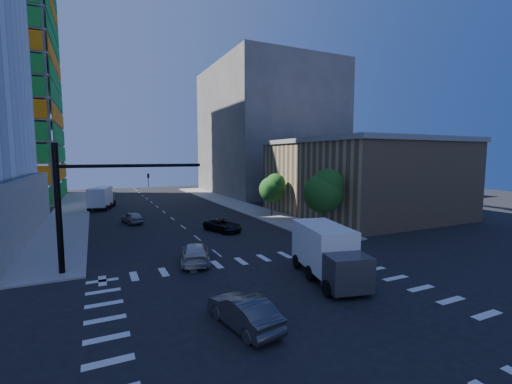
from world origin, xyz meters
TOP-DOWN VIEW (x-y plane):
  - ground at (0.00, 0.00)m, footprint 160.00×160.00m
  - road_markings at (0.00, 0.00)m, footprint 20.00×20.00m
  - sidewalk_ne at (12.50, 40.00)m, footprint 5.00×60.00m
  - sidewalk_nw at (-12.50, 40.00)m, footprint 5.00×60.00m
  - commercial_building at (25.00, 22.00)m, footprint 20.50×22.50m
  - bg_building_ne at (27.00, 55.00)m, footprint 24.00×30.00m
  - signal_mast_nw at (-10.00, 11.50)m, footprint 10.20×0.40m
  - tree_south at (12.63, 13.90)m, footprint 4.16×4.16m
  - tree_north at (12.93, 25.90)m, footprint 3.54×3.52m
  - car_nb_far at (3.42, 19.87)m, footprint 3.74×5.30m
  - car_sb_near at (-2.34, 10.22)m, footprint 3.40×5.59m
  - car_sb_mid at (-5.14, 28.95)m, footprint 2.66×4.47m
  - car_sb_cross at (-2.95, -0.66)m, footprint 2.40×4.90m
  - box_truck_near at (4.70, 2.65)m, footprint 4.26×7.16m
  - box_truck_far at (-8.18, 43.57)m, footprint 4.38×7.05m

SIDE VIEW (x-z plane):
  - ground at x=0.00m, z-range 0.00..0.00m
  - road_markings at x=0.00m, z-range 0.00..0.01m
  - sidewalk_ne at x=12.50m, z-range 0.00..0.15m
  - sidewalk_nw at x=-12.50m, z-range 0.00..0.15m
  - car_nb_far at x=3.42m, z-range 0.00..1.34m
  - car_sb_mid at x=-5.14m, z-range 0.00..1.43m
  - car_sb_near at x=-2.34m, z-range 0.00..1.51m
  - car_sb_cross at x=-2.95m, z-range 0.00..1.55m
  - box_truck_far at x=-8.18m, z-range -0.20..3.24m
  - box_truck_near at x=4.70m, z-range -0.20..3.31m
  - tree_north at x=12.93m, z-range 1.10..6.88m
  - tree_south at x=12.63m, z-range 1.27..8.10m
  - commercial_building at x=25.00m, z-range 0.01..10.61m
  - signal_mast_nw at x=-10.00m, z-range 0.99..9.99m
  - bg_building_ne at x=27.00m, z-range 0.00..28.00m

